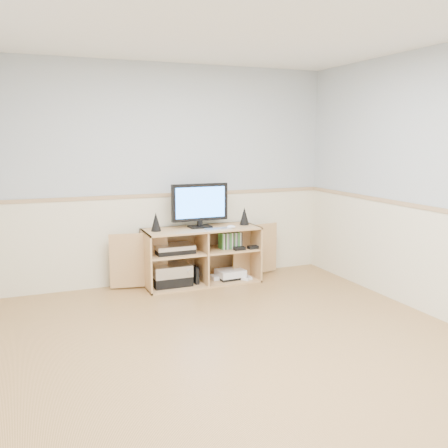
{
  "coord_description": "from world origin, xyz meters",
  "views": [
    {
      "loc": [
        -1.55,
        -3.32,
        1.67
      ],
      "look_at": [
        0.3,
        1.2,
        0.82
      ],
      "focal_mm": 40.0,
      "sensor_mm": 36.0,
      "label": 1
    }
  ],
  "objects_px": {
    "media_cabinet": "(200,254)",
    "monitor": "(200,204)",
    "keyboard": "(218,229)",
    "game_consoles": "(229,274)"
  },
  "relations": [
    {
      "from": "monitor",
      "to": "media_cabinet",
      "type": "bearing_deg",
      "value": 90.0
    },
    {
      "from": "media_cabinet",
      "to": "monitor",
      "type": "xyz_separation_m",
      "value": [
        0.0,
        -0.01,
        0.59
      ]
    },
    {
      "from": "monitor",
      "to": "keyboard",
      "type": "bearing_deg",
      "value": -51.75
    },
    {
      "from": "monitor",
      "to": "keyboard",
      "type": "xyz_separation_m",
      "value": [
        0.15,
        -0.19,
        -0.27
      ]
    },
    {
      "from": "monitor",
      "to": "game_consoles",
      "type": "relative_size",
      "value": 1.47
    },
    {
      "from": "media_cabinet",
      "to": "monitor",
      "type": "bearing_deg",
      "value": -90.0
    },
    {
      "from": "keyboard",
      "to": "monitor",
      "type": "bearing_deg",
      "value": 128.4
    },
    {
      "from": "game_consoles",
      "to": "monitor",
      "type": "bearing_deg",
      "value": 169.9
    },
    {
      "from": "media_cabinet",
      "to": "keyboard",
      "type": "height_order",
      "value": "keyboard"
    },
    {
      "from": "game_consoles",
      "to": "media_cabinet",
      "type": "bearing_deg",
      "value": 168.36
    }
  ]
}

